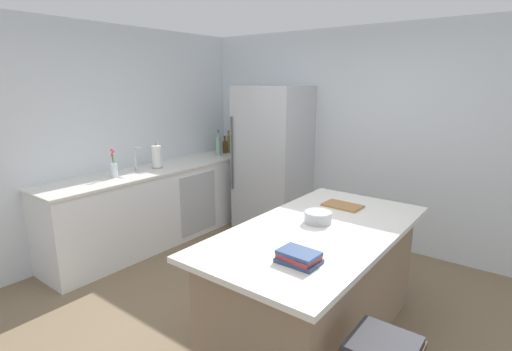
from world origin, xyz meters
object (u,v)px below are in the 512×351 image
at_px(flower_vase, 114,168).
at_px(paper_towel_roll, 157,157).
at_px(soda_bottle, 219,145).
at_px(cookbook_stack, 299,257).
at_px(sink_faucet, 136,158).
at_px(mixing_bowl, 318,217).
at_px(refrigerator, 273,160).
at_px(syrup_bottle, 225,147).
at_px(kitchen_island, 317,283).
at_px(cutting_board, 343,206).
at_px(gin_bottle, 218,147).
at_px(olive_oil_bottle, 229,143).

height_order(flower_vase, paper_towel_roll, flower_vase).
bearing_deg(paper_towel_roll, soda_bottle, 92.39).
bearing_deg(cookbook_stack, flower_vase, 169.74).
distance_m(sink_faucet, mixing_bowl, 2.48).
relative_size(refrigerator, mixing_bowl, 9.13).
bearing_deg(syrup_bottle, kitchen_island, -34.95).
height_order(mixing_bowl, cutting_board, mixing_bowl).
bearing_deg(paper_towel_roll, syrup_bottle, 90.36).
distance_m(paper_towel_roll, mixing_bowl, 2.47).
height_order(sink_faucet, cutting_board, sink_faucet).
height_order(flower_vase, syrup_bottle, flower_vase).
distance_m(kitchen_island, gin_bottle, 2.97).
bearing_deg(olive_oil_bottle, paper_towel_roll, -89.48).
distance_m(gin_bottle, mixing_bowl, 2.80).
bearing_deg(paper_towel_roll, olive_oil_bottle, 90.52).
height_order(gin_bottle, cookbook_stack, gin_bottle).
relative_size(syrup_bottle, soda_bottle, 0.74).
distance_m(kitchen_island, sink_faucet, 2.62).
relative_size(refrigerator, olive_oil_bottle, 5.98).
xyz_separation_m(sink_faucet, cutting_board, (2.45, 0.34, -0.18)).
bearing_deg(olive_oil_bottle, soda_bottle, -101.16).
distance_m(flower_vase, gin_bottle, 1.65).
relative_size(kitchen_island, paper_towel_roll, 6.43).
height_order(syrup_bottle, soda_bottle, soda_bottle).
bearing_deg(syrup_bottle, mixing_bowl, -34.09).
height_order(sink_faucet, mixing_bowl, sink_faucet).
bearing_deg(cookbook_stack, mixing_bowl, 109.42).
bearing_deg(gin_bottle, soda_bottle, 131.45).
xyz_separation_m(kitchen_island, cookbook_stack, (0.17, -0.57, 0.48)).
height_order(paper_towel_roll, cookbook_stack, paper_towel_roll).
height_order(kitchen_island, gin_bottle, gin_bottle).
height_order(paper_towel_roll, soda_bottle, soda_bottle).
xyz_separation_m(refrigerator, cookbook_stack, (1.78, -2.27, -0.01)).
bearing_deg(cutting_board, kitchen_island, -81.85).
bearing_deg(flower_vase, refrigerator, 63.70).
distance_m(kitchen_island, cookbook_stack, 0.77).
xyz_separation_m(syrup_bottle, soda_bottle, (-0.04, -0.09, 0.04)).
bearing_deg(cookbook_stack, cutting_board, 102.50).
xyz_separation_m(refrigerator, mixing_bowl, (1.54, -1.59, -0.01)).
relative_size(olive_oil_bottle, soda_bottle, 0.93).
bearing_deg(cutting_board, paper_towel_roll, -178.26).
relative_size(refrigerator, flower_vase, 5.91).
relative_size(sink_faucet, olive_oil_bottle, 0.94).
distance_m(refrigerator, flower_vase, 1.99).
distance_m(olive_oil_bottle, soda_bottle, 0.19).
relative_size(syrup_bottle, cookbook_stack, 1.02).
relative_size(gin_bottle, cookbook_stack, 1.36).
bearing_deg(mixing_bowl, sink_faucet, 176.82).
distance_m(flower_vase, syrup_bottle, 1.85).
bearing_deg(olive_oil_bottle, syrup_bottle, -87.28).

